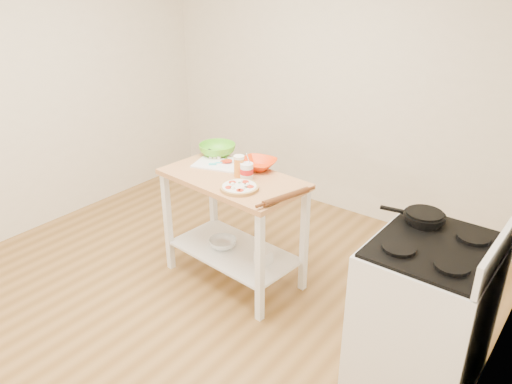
{
  "coord_description": "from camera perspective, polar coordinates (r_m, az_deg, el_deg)",
  "views": [
    {
      "loc": [
        2.3,
        -2.03,
        2.36
      ],
      "look_at": [
        0.29,
        0.62,
        0.82
      ],
      "focal_mm": 35.0,
      "sensor_mm": 36.0,
      "label": 1
    }
  ],
  "objects": [
    {
      "name": "shelf_bin",
      "position": [
        3.83,
        0.86,
        -7.41
      ],
      "size": [
        0.12,
        0.12,
        0.11
      ],
      "primitive_type": "cube",
      "rotation": [
        0.0,
        0.0,
        -0.09
      ],
      "color": "white",
      "rests_on": "prep_island"
    },
    {
      "name": "pizza",
      "position": [
        3.51,
        -1.92,
        0.55
      ],
      "size": [
        0.28,
        0.28,
        0.04
      ],
      "rotation": [
        0.0,
        0.0,
        0.16
      ],
      "color": "tan",
      "rests_on": "prep_island"
    },
    {
      "name": "beer_pint",
      "position": [
        3.7,
        -1.95,
        2.99
      ],
      "size": [
        0.08,
        0.08,
        0.16
      ],
      "color": "orange",
      "rests_on": "prep_island"
    },
    {
      "name": "room_shell",
      "position": [
        3.23,
        -10.87,
        6.19
      ],
      "size": [
        4.04,
        4.54,
        2.74
      ],
      "color": "olive",
      "rests_on": "ground"
    },
    {
      "name": "gas_stove",
      "position": [
        3.19,
        18.77,
        -12.89
      ],
      "size": [
        0.67,
        0.78,
        1.11
      ],
      "rotation": [
        0.0,
        0.0,
        -0.01
      ],
      "color": "white",
      "rests_on": "ground"
    },
    {
      "name": "yogurt_tub",
      "position": [
        3.67,
        -1.07,
        2.43
      ],
      "size": [
        0.1,
        0.1,
        0.21
      ],
      "color": "white",
      "rests_on": "prep_island"
    },
    {
      "name": "green_bowl",
      "position": [
        4.14,
        -4.44,
        4.85
      ],
      "size": [
        0.32,
        0.32,
        0.09
      ],
      "primitive_type": "imported",
      "rotation": [
        0.0,
        0.0,
        0.07
      ],
      "color": "#5BBF23",
      "rests_on": "prep_island"
    },
    {
      "name": "prep_island",
      "position": [
        3.83,
        -2.62,
        -1.73
      ],
      "size": [
        1.14,
        0.69,
        0.9
      ],
      "rotation": [
        0.0,
        0.0,
        -0.09
      ],
      "color": "tan",
      "rests_on": "ground"
    },
    {
      "name": "orange_bowl",
      "position": [
        3.86,
        0.19,
        3.21
      ],
      "size": [
        0.33,
        0.33,
        0.07
      ],
      "primitive_type": "imported",
      "rotation": [
        0.0,
        0.0,
        0.19
      ],
      "color": "#E93806",
      "rests_on": "prep_island"
    },
    {
      "name": "shelf_glass_bowl",
      "position": [
        4.05,
        -3.8,
        -5.87
      ],
      "size": [
        0.26,
        0.26,
        0.07
      ],
      "primitive_type": "imported",
      "rotation": [
        0.0,
        0.0,
        -0.17
      ],
      "color": "silver",
      "rests_on": "prep_island"
    },
    {
      "name": "rolling_pin",
      "position": [
        3.35,
        3.47,
        -0.58
      ],
      "size": [
        0.15,
        0.38,
        0.04
      ],
      "primitive_type": "cylinder",
      "rotation": [
        1.57,
        0.0,
        -0.28
      ],
      "color": "brown",
      "rests_on": "prep_island"
    },
    {
      "name": "cutting_board",
      "position": [
        3.97,
        -4.0,
        3.33
      ],
      "size": [
        0.47,
        0.41,
        0.04
      ],
      "rotation": [
        0.0,
        0.0,
        0.3
      ],
      "color": "white",
      "rests_on": "prep_island"
    },
    {
      "name": "skillet",
      "position": [
        3.15,
        18.57,
        -2.61
      ],
      "size": [
        0.39,
        0.25,
        0.03
      ],
      "rotation": [
        0.0,
        0.0,
        0.17
      ],
      "color": "black",
      "rests_on": "gas_stove"
    },
    {
      "name": "knife",
      "position": [
        4.16,
        -4.7,
        4.46
      ],
      "size": [
        0.27,
        0.09,
        0.01
      ],
      "rotation": [
        0.0,
        0.0,
        -0.29
      ],
      "color": "silver",
      "rests_on": "cutting_board"
    },
    {
      "name": "spatula",
      "position": [
        3.94,
        -4.42,
        3.29
      ],
      "size": [
        0.11,
        0.13,
        0.01
      ],
      "rotation": [
        0.0,
        0.0,
        0.69
      ],
      "color": "#3ACFD8",
      "rests_on": "cutting_board"
    }
  ]
}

